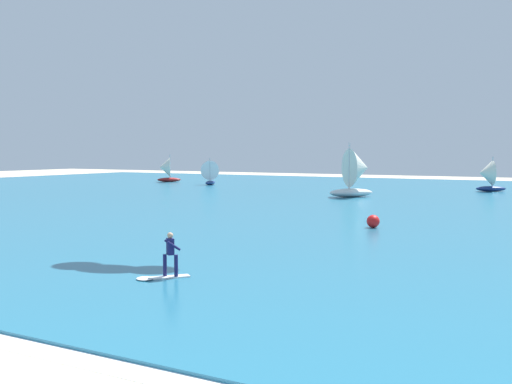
% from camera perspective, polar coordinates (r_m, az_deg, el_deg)
% --- Properties ---
extents(ocean, '(160.00, 90.00, 0.10)m').
position_cam_1_polar(ocean, '(56.40, 19.13, -1.11)').
color(ocean, '#236B89').
rests_on(ocean, ground).
extents(shoreline_foam, '(91.92, 1.96, 0.01)m').
position_cam_1_polar(shoreline_foam, '(17.09, -20.52, -12.50)').
color(shoreline_foam, white).
rests_on(shoreline_foam, ground).
extents(kitesurfer, '(1.67, 1.88, 1.67)m').
position_cam_1_polar(kitesurfer, '(22.72, -8.44, -6.43)').
color(kitesurfer, white).
rests_on(kitesurfer, ocean).
extents(sailboat_far_left, '(3.66, 3.46, 4.08)m').
position_cam_1_polar(sailboat_far_left, '(91.41, -8.41, 2.11)').
color(sailboat_far_left, maroon).
rests_on(sailboat_far_left, ocean).
extents(sailboat_far_right, '(3.51, 3.14, 3.94)m').
position_cam_1_polar(sailboat_far_right, '(74.13, 20.69, 1.44)').
color(sailboat_far_right, navy).
rests_on(sailboat_far_right, ocean).
extents(sailboat_outermost, '(4.80, 4.80, 5.44)m').
position_cam_1_polar(sailboat_outermost, '(62.02, 9.40, 1.84)').
color(sailboat_outermost, silver).
rests_on(sailboat_outermost, ocean).
extents(sailboat_near_shore, '(2.86, 3.23, 3.63)m').
position_cam_1_polar(sailboat_near_shore, '(83.44, -4.21, 1.83)').
color(sailboat_near_shore, navy).
rests_on(sailboat_near_shore, ocean).
extents(marker_buoy, '(0.78, 0.78, 0.78)m').
position_cam_1_polar(marker_buoy, '(37.57, 10.85, -2.70)').
color(marker_buoy, red).
rests_on(marker_buoy, ocean).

